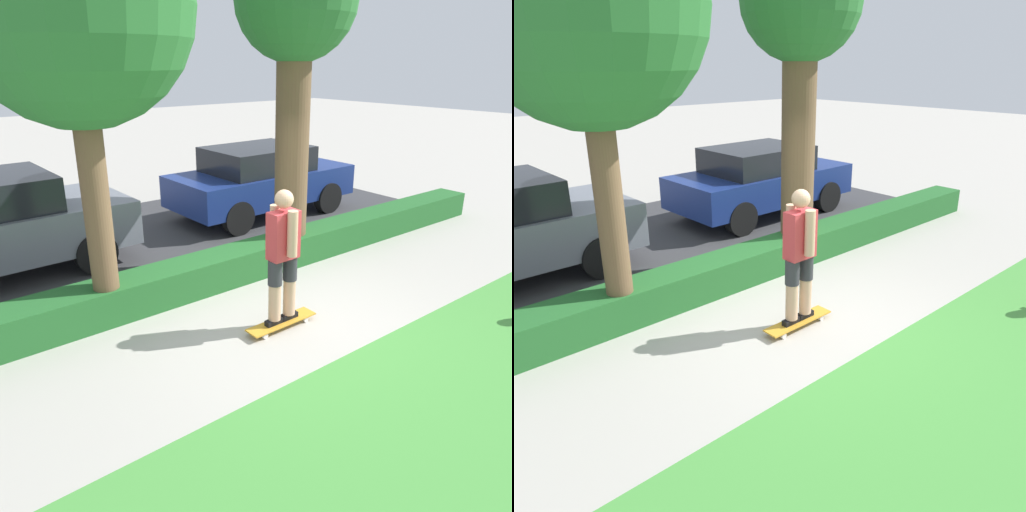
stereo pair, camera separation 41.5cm
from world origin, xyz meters
TOP-DOWN VIEW (x-y plane):
  - ground_plane at (0.00, 0.00)m, footprint 60.00×60.00m
  - street_asphalt at (0.00, 4.20)m, footprint 12.81×5.00m
  - hedge_row at (0.00, 1.60)m, footprint 12.81×0.60m
  - skateboard at (-0.11, -0.02)m, footprint 1.02×0.24m
  - skater_person at (-0.11, -0.02)m, footprint 0.51×0.45m
  - tree_near at (-1.80, 1.51)m, footprint 2.63×2.63m
  - tree_mid at (1.54, 1.68)m, footprint 1.83×1.83m
  - parked_car_middle at (2.88, 4.14)m, footprint 4.09×1.86m

SIDE VIEW (x-z plane):
  - ground_plane at x=0.00m, z-range 0.00..0.00m
  - street_asphalt at x=0.00m, z-range 0.00..0.01m
  - skateboard at x=-0.11m, z-range 0.03..0.12m
  - hedge_row at x=0.00m, z-range 0.00..0.50m
  - parked_car_middle at x=2.88m, z-range 0.04..1.56m
  - skater_person at x=-0.11m, z-range 0.15..1.89m
  - tree_mid at x=1.54m, z-range 1.25..6.26m
  - tree_near at x=-1.80m, z-range 1.20..6.32m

